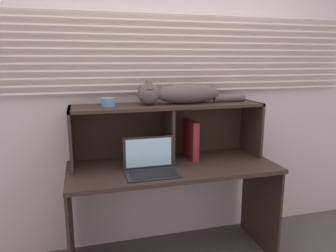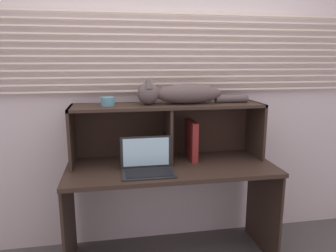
# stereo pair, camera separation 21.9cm
# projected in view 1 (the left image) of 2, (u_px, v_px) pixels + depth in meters

# --- Properties ---
(back_panel_with_blinds) EXTENTS (4.40, 0.08, 2.50)m
(back_panel_with_blinds) POSITION_uv_depth(u_px,v_px,m) (161.00, 92.00, 2.56)
(back_panel_with_blinds) COLOR beige
(back_panel_with_blinds) RESTS_ON ground
(desk) EXTENTS (1.51, 0.63, 0.76)m
(desk) POSITION_uv_depth(u_px,v_px,m) (173.00, 184.00, 2.36)
(desk) COLOR #33241B
(desk) RESTS_ON ground
(hutch_shelf_unit) EXTENTS (1.43, 0.34, 0.43)m
(hutch_shelf_unit) POSITION_uv_depth(u_px,v_px,m) (167.00, 120.00, 2.43)
(hutch_shelf_unit) COLOR #33241B
(hutch_shelf_unit) RESTS_ON desk
(cat) EXTENTS (0.85, 0.17, 0.20)m
(cat) POSITION_uv_depth(u_px,v_px,m) (180.00, 93.00, 2.38)
(cat) COLOR #544642
(cat) RESTS_ON hutch_shelf_unit
(laptop) EXTENTS (0.36, 0.23, 0.24)m
(laptop) POSITION_uv_depth(u_px,v_px,m) (151.00, 165.00, 2.16)
(laptop) COLOR black
(laptop) RESTS_ON desk
(binder_upright) EXTENTS (0.05, 0.24, 0.30)m
(binder_upright) POSITION_uv_depth(u_px,v_px,m) (191.00, 139.00, 2.47)
(binder_upright) COLOR maroon
(binder_upright) RESTS_ON desk
(book_stack) EXTENTS (0.15, 0.22, 0.05)m
(book_stack) POSITION_uv_depth(u_px,v_px,m) (140.00, 159.00, 2.39)
(book_stack) COLOR #345178
(book_stack) RESTS_ON desk
(small_basket) EXTENTS (0.10, 0.10, 0.06)m
(small_basket) POSITION_uv_depth(u_px,v_px,m) (108.00, 102.00, 2.25)
(small_basket) COLOR teal
(small_basket) RESTS_ON hutch_shelf_unit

